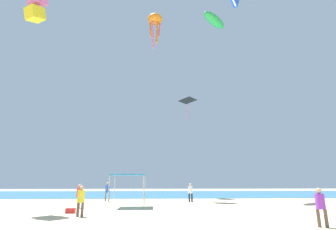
% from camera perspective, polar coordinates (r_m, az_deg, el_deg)
% --- Properties ---
extents(ground, '(110.00, 110.00, 0.10)m').
position_cam_1_polar(ground, '(16.15, 2.71, -21.48)').
color(ground, beige).
extents(ocean_strip, '(110.00, 24.69, 0.03)m').
position_cam_1_polar(ocean_strip, '(44.11, -0.74, -16.80)').
color(ocean_strip, teal).
rests_on(ocean_strip, ground).
extents(canopy_tent, '(2.62, 2.81, 2.50)m').
position_cam_1_polar(canopy_tent, '(21.71, -8.63, -13.13)').
color(canopy_tent, '#B2B2B7').
rests_on(canopy_tent, ground).
extents(person_near_tent, '(0.42, 0.42, 1.78)m').
position_cam_1_polar(person_near_tent, '(27.02, 4.92, -16.19)').
color(person_near_tent, black).
rests_on(person_near_tent, ground).
extents(person_leftmost, '(0.42, 0.47, 1.77)m').
position_cam_1_polar(person_leftmost, '(21.94, -18.80, -15.99)').
color(person_leftmost, brown).
rests_on(person_leftmost, ground).
extents(person_central, '(0.49, 0.44, 1.86)m').
position_cam_1_polar(person_central, '(28.57, -13.08, -15.69)').
color(person_central, slate).
rests_on(person_central, ground).
extents(person_rightmost, '(0.44, 0.40, 1.69)m').
position_cam_1_polar(person_rightmost, '(14.20, 30.33, -16.42)').
color(person_rightmost, brown).
rests_on(person_rightmost, ground).
extents(person_far_shore, '(0.44, 0.41, 1.73)m').
position_cam_1_polar(person_far_shore, '(16.70, -18.48, -16.89)').
color(person_far_shore, brown).
rests_on(person_far_shore, ground).
extents(cooler_box, '(0.57, 0.37, 0.35)m').
position_cam_1_polar(cooler_box, '(18.81, -20.51, -18.93)').
color(cooler_box, red).
rests_on(cooler_box, ground).
extents(kite_diamond_black, '(2.67, 2.67, 2.71)m').
position_cam_1_polar(kite_diamond_black, '(35.86, 4.33, 2.97)').
color(kite_diamond_black, black).
extents(kite_octopus_orange, '(2.04, 2.04, 4.75)m').
position_cam_1_polar(kite_octopus_orange, '(38.20, -2.84, 19.85)').
color(kite_octopus_orange, orange).
extents(kite_box_pink, '(1.80, 1.89, 2.86)m').
position_cam_1_polar(kite_box_pink, '(27.56, -26.87, 20.37)').
color(kite_box_pink, pink).
extents(kite_inflatable_green, '(4.31, 4.34, 1.82)m').
position_cam_1_polar(kite_inflatable_green, '(37.53, 10.10, 19.70)').
color(kite_inflatable_green, green).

